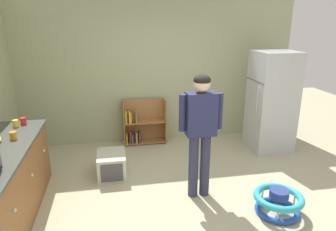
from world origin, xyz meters
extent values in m
plane|color=#B1AD89|center=(0.00, 0.00, 0.00)|extent=(12.00, 12.00, 0.00)
cube|color=#A3AC82|center=(0.00, 2.33, 1.35)|extent=(5.20, 0.06, 2.70)
cube|color=brown|center=(-2.20, 0.07, 0.43)|extent=(0.60, 2.10, 0.86)
sphere|color=silver|center=(-1.89, -0.63, 0.56)|extent=(0.04, 0.04, 0.04)
sphere|color=silver|center=(-1.89, 0.07, 0.56)|extent=(0.04, 0.04, 0.04)
sphere|color=silver|center=(-1.89, 0.77, 0.56)|extent=(0.04, 0.04, 0.04)
cube|color=#B7BABF|center=(1.88, 1.46, 0.89)|extent=(0.70, 0.68, 1.78)
cylinder|color=silver|center=(1.51, 1.29, 0.98)|extent=(0.02, 0.02, 0.50)
cube|color=#333333|center=(1.52, 1.46, 1.28)|extent=(0.01, 0.67, 0.01)
cube|color=olive|center=(-0.72, 2.11, 0.42)|extent=(0.02, 0.28, 0.85)
cube|color=olive|center=(0.06, 2.11, 0.42)|extent=(0.02, 0.28, 0.85)
cube|color=#A16E3E|center=(-0.33, 2.24, 0.42)|extent=(0.80, 0.02, 0.85)
cube|color=olive|center=(-0.33, 2.11, 0.03)|extent=(0.76, 0.24, 0.02)
cube|color=olive|center=(-0.33, 2.11, 0.43)|extent=(0.76, 0.24, 0.02)
cube|color=yellow|center=(-0.68, 2.08, 0.14)|extent=(0.02, 0.17, 0.20)
cube|color=gold|center=(-0.68, 2.08, 0.55)|extent=(0.03, 0.17, 0.21)
cube|color=red|center=(-0.62, 2.08, 0.16)|extent=(0.02, 0.17, 0.23)
cube|color=gold|center=(-0.62, 2.08, 0.55)|extent=(0.03, 0.17, 0.20)
cube|color=#1F5494|center=(-0.58, 2.08, 0.13)|extent=(0.03, 0.17, 0.18)
cube|color=orange|center=(-0.59, 2.08, 0.53)|extent=(0.03, 0.17, 0.18)
cube|color=orange|center=(-0.50, 2.08, 0.14)|extent=(0.03, 0.17, 0.19)
cube|color=olive|center=(-0.50, 2.08, 0.55)|extent=(0.03, 0.17, 0.21)
cube|color=#443640|center=(-0.44, 2.08, 0.15)|extent=(0.03, 0.17, 0.22)
cylinder|color=#30314C|center=(0.10, 0.17, 0.44)|extent=(0.13, 0.13, 0.88)
cylinder|color=#30314C|center=(0.26, 0.17, 0.44)|extent=(0.13, 0.13, 0.88)
cube|color=navy|center=(0.18, 0.17, 1.16)|extent=(0.38, 0.22, 0.55)
cylinder|color=navy|center=(-0.06, 0.17, 1.19)|extent=(0.09, 0.09, 0.47)
cylinder|color=navy|center=(0.42, 0.17, 1.19)|extent=(0.09, 0.09, 0.47)
sphere|color=beige|center=(0.18, 0.17, 1.54)|extent=(0.20, 0.20, 0.20)
ellipsoid|color=black|center=(0.18, 0.17, 1.60)|extent=(0.21, 0.21, 0.13)
torus|color=blue|center=(1.03, -0.41, 0.04)|extent=(0.54, 0.54, 0.07)
torus|color=#2BA8BE|center=(1.03, -0.41, 0.22)|extent=(0.60, 0.60, 0.08)
cylinder|color=navy|center=(1.03, -0.41, 0.27)|extent=(0.23, 0.23, 0.10)
cylinder|color=silver|center=(1.25, -0.41, 0.13)|extent=(0.02, 0.02, 0.18)
cylinder|color=silver|center=(0.92, -0.22, 0.13)|extent=(0.02, 0.02, 0.18)
cylinder|color=silver|center=(0.92, -0.60, 0.13)|extent=(0.02, 0.02, 0.18)
cube|color=beige|center=(-0.98, 0.93, 0.18)|extent=(0.42, 0.54, 0.36)
cube|color=#424247|center=(-0.98, 0.66, 0.18)|extent=(0.32, 0.01, 0.27)
cylinder|color=orange|center=(-2.12, 0.39, 0.95)|extent=(0.08, 0.08, 0.09)
cylinder|color=yellow|center=(-2.22, 0.87, 0.95)|extent=(0.08, 0.08, 0.09)
cylinder|color=red|center=(-2.15, 0.96, 0.95)|extent=(0.08, 0.08, 0.09)
camera|label=1|loc=(-0.90, -3.37, 2.31)|focal=32.69mm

